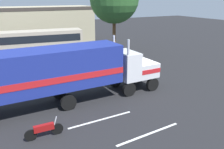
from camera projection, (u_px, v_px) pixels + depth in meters
name	position (u px, v px, depth m)	size (l,w,h in m)	color
ground_plane	(139.00, 87.00, 19.99)	(120.00, 120.00, 0.00)	#232326
lane_stripe_near	(101.00, 120.00, 14.73)	(4.40, 0.16, 0.01)	silver
lane_stripe_mid	(149.00, 134.00, 13.20)	(4.40, 0.16, 0.01)	silver
semi_truck	(63.00, 71.00, 16.23)	(14.22, 3.14, 4.50)	silver
person_bystander	(40.00, 83.00, 18.51)	(0.36, 0.47, 1.63)	#2D3347
parked_bus	(38.00, 41.00, 29.45)	(11.22, 3.80, 3.40)	#BFB29E
motorcycle	(44.00, 130.00, 12.76)	(2.11, 0.26, 1.12)	black
building_backdrop	(39.00, 24.00, 38.25)	(17.72, 6.38, 5.93)	#B7AD8C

